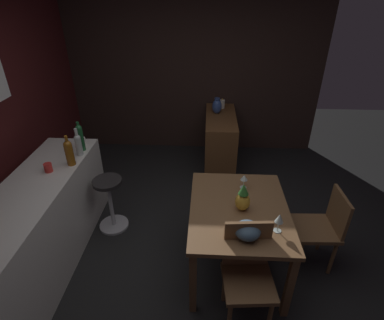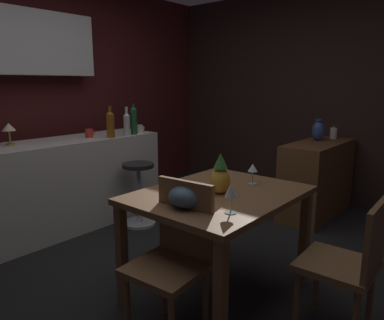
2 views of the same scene
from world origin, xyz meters
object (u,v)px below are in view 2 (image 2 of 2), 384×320
at_px(wine_bottle_green, 134,120).
at_px(cup_red, 89,133).
at_px(vase_ceramic_blue, 318,130).
at_px(pillar_candle_tall, 333,133).
at_px(chair_near_window, 174,255).
at_px(wine_bottle_clear, 127,123).
at_px(sideboard_cabinet, 317,179).
at_px(wine_glass_left, 231,191).
at_px(cup_white, 139,129).
at_px(counter_lamp, 9,129).
at_px(chair_by_doorway, 349,263).
at_px(pineapple_centerpiece, 220,176).
at_px(dining_table, 219,205).
at_px(bar_stool, 139,192).
at_px(wine_bottle_amber, 110,123).
at_px(wine_glass_right, 253,169).
at_px(fruit_bowl, 186,196).

relative_size(wine_bottle_green, cup_red, 3.01).
bearing_deg(vase_ceramic_blue, pillar_candle_tall, -21.05).
relative_size(chair_near_window, wine_bottle_clear, 2.96).
distance_m(sideboard_cabinet, wine_glass_left, 2.36).
height_order(pillar_candle_tall, vase_ceramic_blue, vase_ceramic_blue).
relative_size(wine_bottle_clear, cup_white, 2.62).
bearing_deg(pillar_candle_tall, counter_lamp, 146.27).
relative_size(chair_by_doorway, pineapple_centerpiece, 3.12).
bearing_deg(dining_table, pillar_candle_tall, 2.07).
bearing_deg(cup_white, wine_glass_left, -119.15).
distance_m(dining_table, vase_ceramic_blue, 2.13).
bearing_deg(pillar_candle_tall, bar_stool, 144.70).
relative_size(bar_stool, vase_ceramic_blue, 2.74).
xyz_separation_m(dining_table, wine_bottle_amber, (0.41, 1.68, 0.40)).
height_order(dining_table, vase_ceramic_blue, vase_ceramic_blue).
bearing_deg(chair_by_doorway, wine_bottle_green, 76.07).
relative_size(wine_glass_right, pillar_candle_tall, 0.96).
xyz_separation_m(chair_by_doorway, wine_bottle_clear, (0.51, 2.49, 0.57)).
bearing_deg(pineapple_centerpiece, wine_bottle_amber, 75.93).
bearing_deg(wine_bottle_clear, wine_bottle_amber, 175.88).
relative_size(wine_glass_left, pineapple_centerpiece, 0.64).
height_order(counter_lamp, pillar_candle_tall, counter_lamp).
height_order(wine_bottle_green, cup_white, wine_bottle_green).
bearing_deg(wine_glass_right, chair_by_doorway, -105.81).
xyz_separation_m(dining_table, wine_glass_right, (0.32, -0.06, 0.21)).
distance_m(dining_table, chair_by_doorway, 0.85).
relative_size(bar_stool, pineapple_centerpiece, 2.43).
relative_size(chair_near_window, pineapple_centerpiece, 3.37).
distance_m(dining_table, wine_glass_right, 0.38).
bearing_deg(cup_white, pineapple_centerpiece, -116.12).
bearing_deg(chair_near_window, dining_table, 5.18).
distance_m(fruit_bowl, wine_bottle_green, 2.04).
distance_m(sideboard_cabinet, wine_bottle_green, 2.13).
distance_m(cup_white, pillar_candle_tall, 2.22).
relative_size(wine_glass_right, wine_bottle_clear, 0.48).
height_order(dining_table, chair_near_window, chair_near_window).
bearing_deg(dining_table, cup_white, 64.05).
xyz_separation_m(sideboard_cabinet, fruit_bowl, (-2.36, -0.14, 0.40)).
xyz_separation_m(wine_bottle_clear, wine_bottle_green, (0.11, 0.02, 0.03)).
distance_m(fruit_bowl, wine_bottle_clear, 1.97).
bearing_deg(cup_white, chair_by_doorway, -106.11).
bearing_deg(dining_table, bar_stool, 69.95).
xyz_separation_m(cup_red, counter_lamp, (-0.75, 0.12, 0.10)).
height_order(sideboard_cabinet, cup_red, cup_red).
distance_m(wine_bottle_amber, cup_white, 0.44).
relative_size(pineapple_centerpiece, fruit_bowl, 1.27).
distance_m(dining_table, wine_glass_left, 0.46).
distance_m(bar_stool, pineapple_centerpiece, 1.58).
bearing_deg(dining_table, chair_near_window, -174.82).
xyz_separation_m(bar_stool, wine_bottle_clear, (0.11, 0.28, 0.69)).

